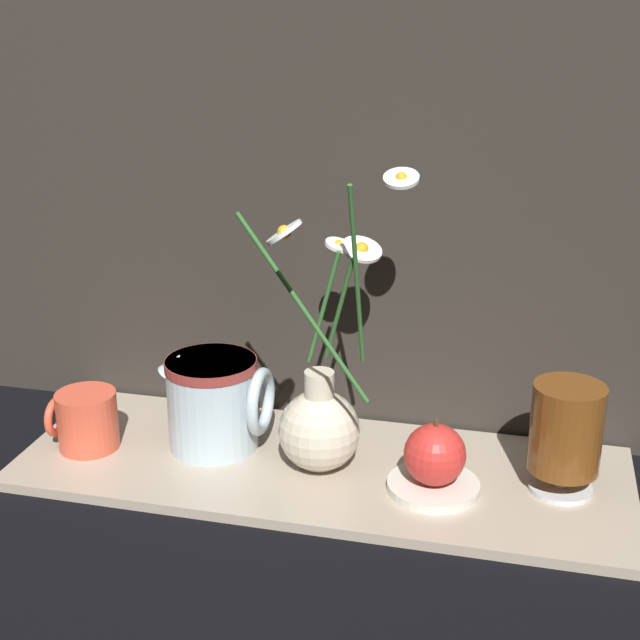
% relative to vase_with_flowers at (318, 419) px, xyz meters
% --- Properties ---
extents(ground_plane, '(6.00, 6.00, 0.00)m').
position_rel_vase_with_flowers_xyz_m(ground_plane, '(0.00, 0.01, -0.07)').
color(ground_plane, black).
extents(shelf, '(0.72, 0.26, 0.01)m').
position_rel_vase_with_flowers_xyz_m(shelf, '(0.00, 0.01, -0.07)').
color(shelf, tan).
rests_on(shelf, ground_plane).
extents(vase_with_flowers, '(0.17, 0.23, 0.36)m').
position_rel_vase_with_flowers_xyz_m(vase_with_flowers, '(0.00, 0.00, 0.00)').
color(vase_with_flowers, beige).
rests_on(vase_with_flowers, shelf).
extents(yellow_mug, '(0.08, 0.07, 0.07)m').
position_rel_vase_with_flowers_xyz_m(yellow_mug, '(-0.29, -0.02, -0.03)').
color(yellow_mug, '#DB5138').
rests_on(yellow_mug, shelf).
extents(ceramic_pitcher, '(0.14, 0.11, 0.12)m').
position_rel_vase_with_flowers_xyz_m(ceramic_pitcher, '(-0.13, 0.02, 0.00)').
color(ceramic_pitcher, silver).
rests_on(ceramic_pitcher, shelf).
extents(tea_glass, '(0.08, 0.08, 0.13)m').
position_rel_vase_with_flowers_xyz_m(tea_glass, '(0.28, 0.01, 0.01)').
color(tea_glass, silver).
rests_on(tea_glass, shelf).
extents(saucer_plate, '(0.10, 0.10, 0.01)m').
position_rel_vase_with_flowers_xyz_m(saucer_plate, '(0.14, -0.02, -0.06)').
color(saucer_plate, silver).
rests_on(saucer_plate, shelf).
extents(orange_fruit, '(0.07, 0.07, 0.08)m').
position_rel_vase_with_flowers_xyz_m(orange_fruit, '(0.14, -0.02, -0.02)').
color(orange_fruit, red).
rests_on(orange_fruit, saucer_plate).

